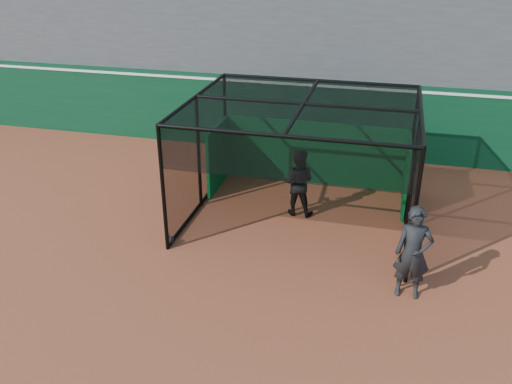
# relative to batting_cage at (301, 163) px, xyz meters

# --- Properties ---
(ground) EXTENTS (120.00, 120.00, 0.00)m
(ground) POSITION_rel_batting_cage_xyz_m (-0.88, -3.67, -1.53)
(ground) COLOR brown
(ground) RESTS_ON ground
(outfield_wall) EXTENTS (50.00, 0.50, 2.50)m
(outfield_wall) POSITION_rel_batting_cage_xyz_m (-0.88, 4.83, -0.24)
(outfield_wall) COLOR #0A371E
(outfield_wall) RESTS_ON ground
(grandstand) EXTENTS (50.00, 7.85, 8.95)m
(grandstand) POSITION_rel_batting_cage_xyz_m (-0.88, 8.60, 2.95)
(grandstand) COLOR #4C4C4F
(grandstand) RESTS_ON ground
(batting_cage) EXTENTS (5.57, 4.83, 3.07)m
(batting_cage) POSITION_rel_batting_cage_xyz_m (0.00, 0.00, 0.00)
(batting_cage) COLOR black
(batting_cage) RESTS_ON ground
(batter) EXTENTS (0.89, 0.70, 1.80)m
(batter) POSITION_rel_batting_cage_xyz_m (-0.09, 0.17, -0.63)
(batter) COLOR black
(batter) RESTS_ON ground
(on_deck_player) EXTENTS (0.74, 0.49, 2.00)m
(on_deck_player) POSITION_rel_batting_cage_xyz_m (2.78, -2.84, -0.53)
(on_deck_player) COLOR black
(on_deck_player) RESTS_ON ground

